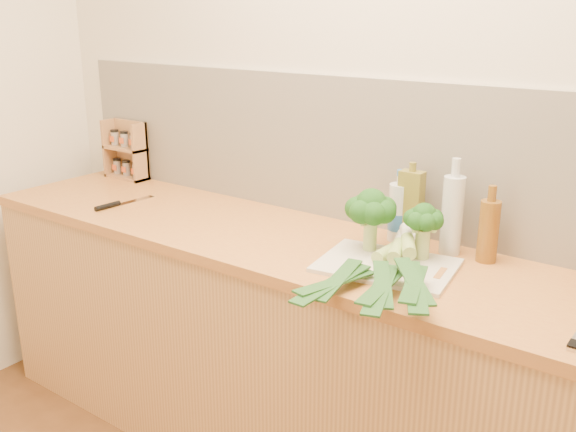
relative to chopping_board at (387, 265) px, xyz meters
The scene contains 14 objects.
room_shell 0.45m from the chopping_board, 113.89° to the left, with size 3.50×3.50×3.50m.
counter 0.48m from the chopping_board, 164.74° to the left, with size 3.20×0.62×0.90m.
chopping_board is the anchor object (origin of this frame).
broccoli_left 0.20m from the chopping_board, 143.51° to the left, with size 0.17×0.17×0.21m.
broccoli_right 0.18m from the chopping_board, 58.71° to the left, with size 0.13×0.13×0.18m.
leek_front 0.04m from the chopping_board, 128.95° to the right, with size 0.11×0.69×0.04m.
leek_mid 0.09m from the chopping_board, 49.75° to the right, with size 0.25×0.62×0.04m.
leek_back 0.12m from the chopping_board, 19.89° to the right, with size 0.35×0.59×0.04m.
chefs_knife 1.21m from the chopping_board, behind, with size 0.04×0.29×0.02m.
spice_rack 1.56m from the chopping_board, 169.58° to the left, with size 0.23×0.09×0.27m.
oil_tin 0.28m from the chopping_board, 100.57° to the left, with size 0.08×0.05×0.28m.
glass_bottle 0.29m from the chopping_board, 65.39° to the left, with size 0.07×0.07×0.32m.
amber_bottle 0.34m from the chopping_board, 45.48° to the left, with size 0.06×0.06×0.25m.
water_bottle 0.28m from the chopping_board, 109.35° to the left, with size 0.08×0.08×0.23m.
Camera 1 is at (0.99, -0.52, 1.66)m, focal length 40.00 mm.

